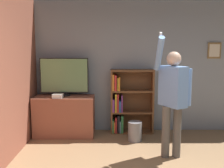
# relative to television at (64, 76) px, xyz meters

# --- Properties ---
(wall_back) EXTENTS (6.05, 0.09, 2.70)m
(wall_back) POSITION_rel_television_xyz_m (1.41, 0.28, 0.16)
(wall_back) COLOR gray
(wall_back) RESTS_ON ground_plane
(wall_side_brick) EXTENTS (0.06, 4.54, 2.70)m
(wall_side_brick) POSITION_rel_television_xyz_m (-0.65, -1.22, 0.16)
(wall_side_brick) COLOR #93513D
(wall_side_brick) RESTS_ON ground_plane
(tv_ledge) EXTENTS (1.18, 0.52, 0.80)m
(tv_ledge) POSITION_rel_television_xyz_m (0.00, -0.09, -0.79)
(tv_ledge) COLOR #93513D
(tv_ledge) RESTS_ON ground_plane
(television) EXTENTS (0.96, 0.22, 0.76)m
(television) POSITION_rel_television_xyz_m (0.00, 0.00, 0.00)
(television) COLOR black
(television) RESTS_ON tv_ledge
(game_console) EXTENTS (0.19, 0.17, 0.08)m
(game_console) POSITION_rel_television_xyz_m (-0.09, -0.24, -0.35)
(game_console) COLOR white
(game_console) RESTS_ON tv_ledge
(remote_loose) EXTENTS (0.04, 0.14, 0.02)m
(remote_loose) POSITION_rel_television_xyz_m (-0.04, -0.26, -0.38)
(remote_loose) COLOR white
(remote_loose) RESTS_ON tv_ledge
(bookshelf) EXTENTS (0.87, 0.28, 1.32)m
(bookshelf) POSITION_rel_television_xyz_m (1.27, 0.10, -0.56)
(bookshelf) COLOR brown
(bookshelf) RESTS_ON ground_plane
(person) EXTENTS (0.58, 0.57, 1.99)m
(person) POSITION_rel_television_xyz_m (1.91, -1.14, -0.15)
(person) COLOR #56514C
(person) RESTS_ON ground_plane
(waste_bin) EXTENTS (0.26, 0.26, 0.37)m
(waste_bin) POSITION_rel_television_xyz_m (1.39, -0.40, -1.00)
(waste_bin) COLOR gray
(waste_bin) RESTS_ON ground_plane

